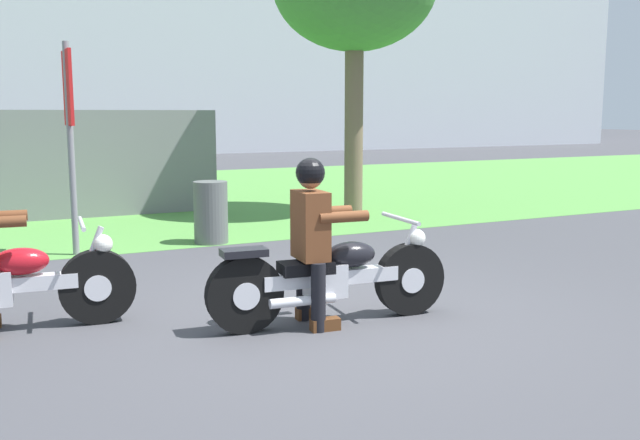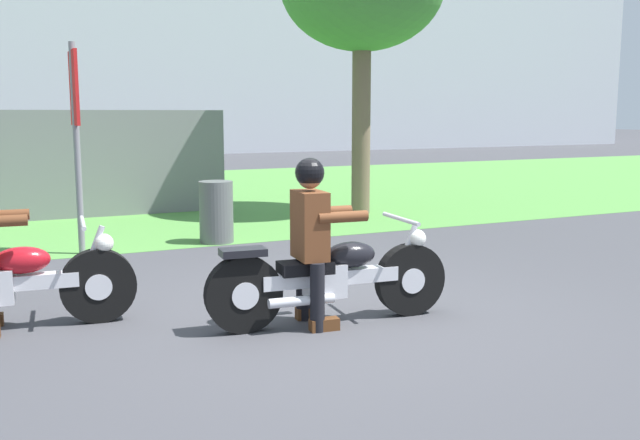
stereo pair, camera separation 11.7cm
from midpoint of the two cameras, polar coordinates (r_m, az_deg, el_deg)
The scene contains 7 objects.
ground at distance 6.14m, azimuth 0.41°, elevation -7.98°, with size 120.00×120.00×0.00m, color #424247.
grass_verge at distance 15.27m, azimuth -16.34°, elevation 1.68°, with size 60.00×12.00×0.01m, color #549342.
motorcycle_lead at distance 5.94m, azimuth 0.37°, elevation -4.68°, with size 2.12×0.66×0.87m.
rider_lead at distance 5.80m, azimuth -1.18°, elevation -0.72°, with size 0.58×0.49×1.39m.
trash_can at distance 9.71m, azimuth -9.11°, elevation 0.61°, with size 0.46×0.46×0.84m, color #595E5B.
sign_banner at distance 9.21m, azimuth -19.85°, elevation 7.92°, with size 0.08×0.60×2.60m.
fence_segment at distance 12.40m, azimuth -24.22°, elevation 3.91°, with size 7.00×0.06×1.80m, color slate.
Camera 1 is at (-2.72, -5.21, 1.75)m, focal length 39.84 mm.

